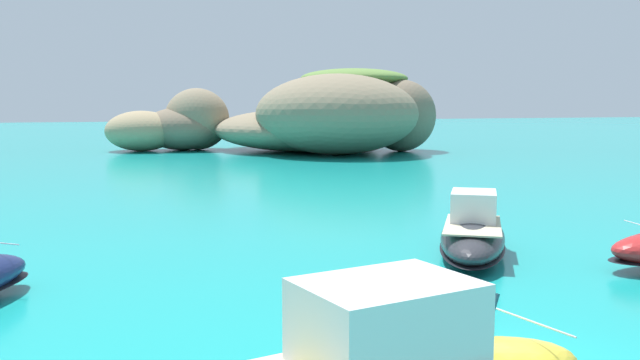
% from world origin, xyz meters
% --- Properties ---
extents(islet_large, '(30.44, 33.11, 9.72)m').
position_xyz_m(islet_large, '(18.00, 62.52, 3.81)').
color(islet_large, '#84755B').
rests_on(islet_large, ground).
extents(islet_small, '(16.07, 11.17, 7.43)m').
position_xyz_m(islet_small, '(1.66, 70.52, 2.96)').
color(islet_small, '#84755B').
rests_on(islet_small, ground).
extents(motorboat_charcoal, '(6.31, 8.02, 2.36)m').
position_xyz_m(motorboat_charcoal, '(4.94, 9.92, 0.79)').
color(motorboat_charcoal, '#2D2D33').
rests_on(motorboat_charcoal, ground).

